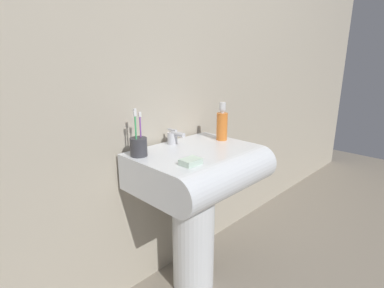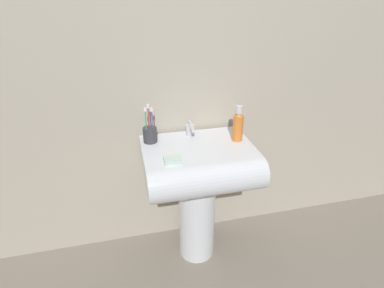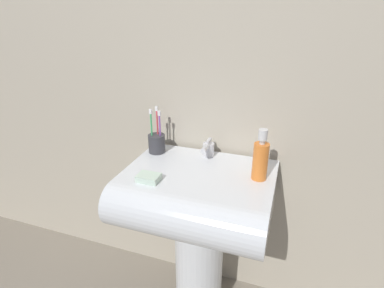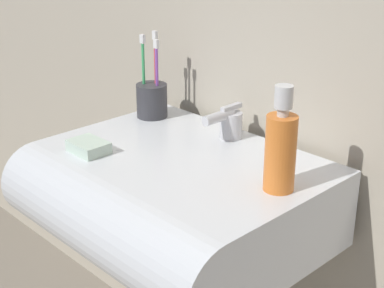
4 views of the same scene
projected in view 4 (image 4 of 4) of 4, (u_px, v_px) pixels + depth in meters
name	position (u px, v px, depth m)	size (l,w,h in m)	color
sink_basin	(167.00, 201.00, 1.19)	(0.57, 0.46, 0.16)	white
faucet	(228.00, 123.00, 1.27)	(0.05, 0.11, 0.07)	silver
toothbrush_cup	(152.00, 99.00, 1.40)	(0.07, 0.07, 0.20)	#38383D
soap_bottle	(281.00, 148.00, 1.03)	(0.06, 0.06, 0.19)	orange
bar_soap	(89.00, 147.00, 1.21)	(0.08, 0.06, 0.02)	silver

